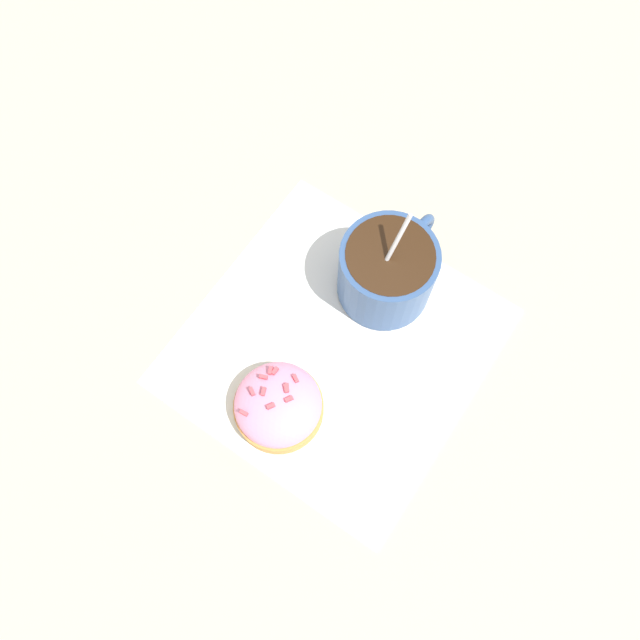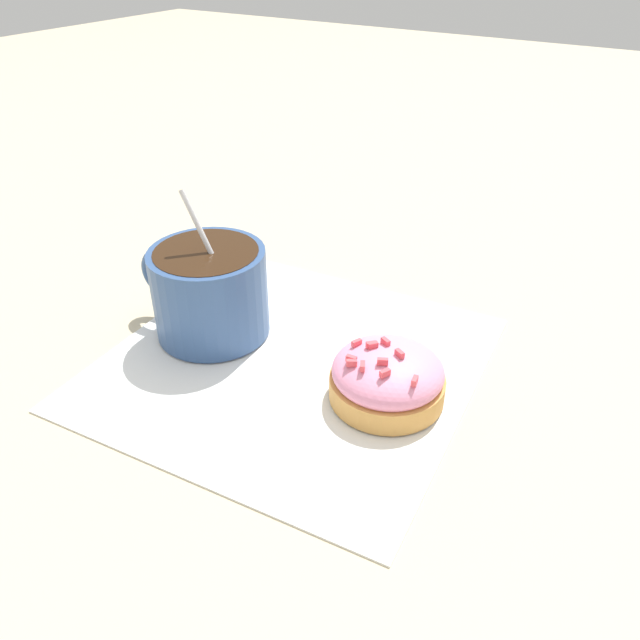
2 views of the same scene
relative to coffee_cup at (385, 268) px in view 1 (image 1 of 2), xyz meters
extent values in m
plane|color=#C6B793|center=(-0.08, 0.00, -0.04)|extent=(3.00, 3.00, 0.00)
cube|color=white|center=(-0.08, 0.00, -0.04)|extent=(0.28, 0.28, 0.00)
cylinder|color=#335184|center=(0.00, 0.00, 0.00)|extent=(0.09, 0.09, 0.07)
cylinder|color=#331E0F|center=(0.00, 0.00, 0.03)|extent=(0.08, 0.08, 0.01)
torus|color=#335184|center=(0.05, 0.00, 0.00)|extent=(0.04, 0.01, 0.04)
ellipsoid|color=silver|center=(0.02, 0.00, -0.03)|extent=(0.02, 0.02, 0.01)
cylinder|color=silver|center=(-0.01, 0.00, 0.02)|extent=(0.06, 0.01, 0.11)
cylinder|color=#D19347|center=(-0.16, 0.00, -0.03)|extent=(0.08, 0.08, 0.02)
ellipsoid|color=pink|center=(-0.16, 0.00, -0.02)|extent=(0.08, 0.08, 0.03)
cube|color=#EA4C56|center=(-0.14, -0.01, 0.00)|extent=(0.01, 0.01, 0.00)
cube|color=#EA4C56|center=(-0.16, 0.00, 0.00)|extent=(0.01, 0.01, 0.00)
cube|color=#EA4C56|center=(-0.15, -0.01, 0.00)|extent=(0.01, 0.01, 0.00)
cube|color=#EA4C56|center=(-0.14, 0.01, 0.00)|extent=(0.01, 0.00, 0.00)
cube|color=#EA4C56|center=(-0.16, 0.02, 0.00)|extent=(0.01, 0.01, 0.00)
cube|color=#EA4C56|center=(-0.18, 0.01, 0.00)|extent=(0.00, 0.01, 0.00)
cube|color=#EA4C56|center=(-0.16, 0.01, 0.00)|extent=(0.01, 0.01, 0.00)
cube|color=#EA4C56|center=(-0.14, 0.02, 0.00)|extent=(0.01, 0.01, 0.00)
cube|color=#EA4C56|center=(-0.14, 0.00, 0.00)|extent=(0.01, 0.01, 0.00)
cube|color=#EA4C56|center=(-0.13, 0.00, 0.00)|extent=(0.01, 0.01, 0.00)
cube|color=#EA4C56|center=(-0.15, 0.02, 0.00)|extent=(0.01, 0.01, 0.00)
camera|label=1|loc=(-0.23, -0.11, 0.51)|focal=35.00mm
camera|label=2|loc=(-0.29, 0.30, 0.24)|focal=35.00mm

